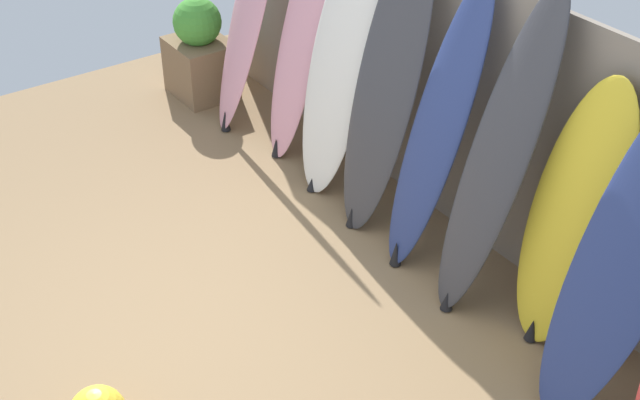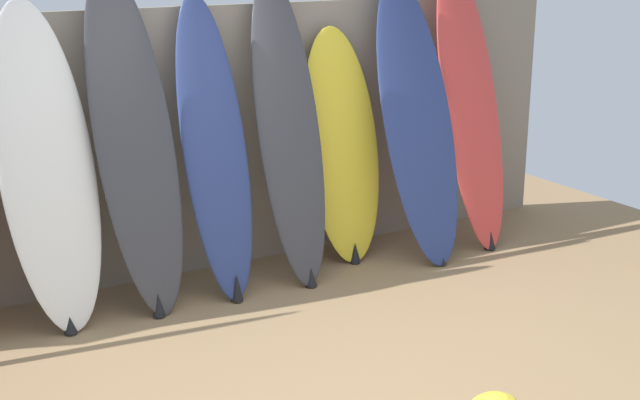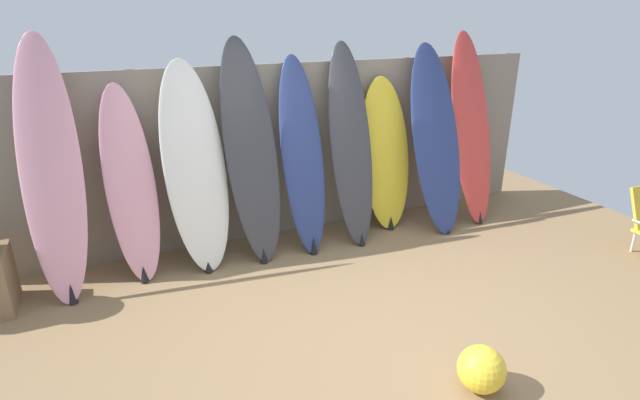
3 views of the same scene
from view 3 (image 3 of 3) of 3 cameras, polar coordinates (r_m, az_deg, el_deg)
The scene contains 12 objects.
ground at distance 4.00m, azimuth 6.54°, elevation -14.19°, with size 7.68×7.68×0.00m, color #8E704C.
fence_back at distance 5.29m, azimuth -3.95°, elevation 5.61°, with size 6.08×0.11×1.80m.
surfboard_pink_0 at distance 4.58m, azimuth -28.35°, elevation 2.76°, with size 0.53×0.73×2.15m.
surfboard_pink_1 at distance 4.67m, azimuth -20.83°, elevation 1.45°, with size 0.47×0.55×1.72m.
surfboard_white_2 at distance 4.66m, azimuth -14.08°, elevation 3.50°, with size 0.62×0.61×1.91m.
surfboard_charcoal_3 at distance 4.74m, azimuth -7.85°, elevation 5.30°, with size 0.58×0.67×2.08m.
surfboard_navy_4 at distance 4.93m, azimuth -2.02°, elevation 4.98°, with size 0.45×0.68×1.91m.
surfboard_charcoal_5 at distance 5.11m, azimuth 3.55°, elevation 6.24°, with size 0.48×0.72×2.02m.
surfboard_yellow_6 at distance 5.50m, azimuth 7.51°, elevation 5.10°, with size 0.58×0.44×1.64m.
surfboard_navy_7 at distance 5.57m, azimuth 13.10°, elevation 6.74°, with size 0.60×0.81×1.98m.
surfboard_red_8 at distance 5.91m, azimuth 16.92°, elevation 7.73°, with size 0.51×0.73×2.09m.
beach_ball at distance 3.51m, azimuth 17.97°, elevation -17.91°, with size 0.31×0.31×0.31m, color yellow.
Camera 3 is at (-1.71, -2.80, 2.30)m, focal length 28.00 mm.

